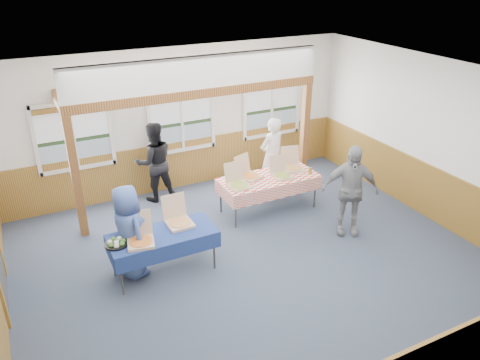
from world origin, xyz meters
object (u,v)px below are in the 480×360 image
object	(u,v)px
woman_white	(272,156)
person_grey	(350,190)
woman_black	(154,162)
man_blue	(129,232)
table_right	(269,180)
table_left	(163,236)

from	to	relation	value
woman_white	person_grey	xyz separation A→B (m)	(0.44, -2.18, 0.03)
woman_black	man_blue	distance (m)	2.72
table_right	woman_white	distance (m)	0.89
table_right	person_grey	size ratio (longest dim) A/B	1.23
table_left	woman_black	distance (m)	2.74
man_blue	person_grey	xyz separation A→B (m)	(4.07, -0.55, 0.09)
woman_white	man_blue	distance (m)	3.98
table_right	man_blue	xyz separation A→B (m)	(-3.15, -0.91, 0.11)
table_right	person_grey	world-z (taller)	person_grey
table_left	table_right	xyz separation A→B (m)	(2.64, 1.10, 0.01)
table_left	person_grey	size ratio (longest dim) A/B	1.04
table_right	man_blue	distance (m)	3.28
table_right	woman_black	xyz separation A→B (m)	(-1.95, 1.54, 0.18)
woman_white	woman_black	distance (m)	2.57
table_left	woman_white	xyz separation A→B (m)	(3.13, 1.83, 0.18)
person_grey	table_left	bearing A→B (deg)	-156.21
table_right	man_blue	size ratio (longest dim) A/B	1.36
woman_black	person_grey	size ratio (longest dim) A/B	0.98
woman_white	person_grey	bearing A→B (deg)	88.64
woman_white	woman_black	size ratio (longest dim) A/B	0.99
table_left	person_grey	world-z (taller)	person_grey
woman_black	person_grey	world-z (taller)	person_grey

